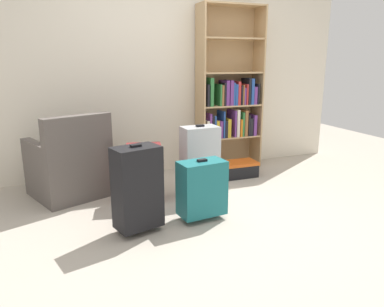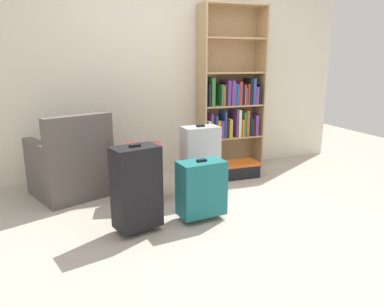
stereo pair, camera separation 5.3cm
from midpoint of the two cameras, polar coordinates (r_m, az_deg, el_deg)
ground_plane at (r=3.39m, az=3.65°, el=-10.48°), size 8.80×8.80×0.00m
back_wall at (r=4.73m, az=-5.10°, el=12.89°), size 5.03×0.10×2.60m
bookshelf at (r=4.86m, az=5.47°, el=8.61°), size 0.85×0.32×2.09m
armchair at (r=4.10m, az=-18.89°, el=-2.06°), size 0.91×0.91×0.90m
mug at (r=4.28m, az=-10.79°, el=-4.58°), size 0.12×0.08×0.10m
storage_box at (r=4.60m, az=6.93°, el=-2.37°), size 0.46×0.27×0.19m
suitcase_teal at (r=3.31m, az=1.10°, el=-5.43°), size 0.45×0.29×0.57m
suitcase_silver at (r=3.87m, az=0.85°, el=-0.91°), size 0.39×0.25×0.77m
suitcase_dark_red at (r=3.78m, az=-7.84°, el=-2.69°), size 0.40×0.32×0.61m
suitcase_black at (r=3.07m, az=-9.03°, el=-5.31°), size 0.43×0.33×0.77m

